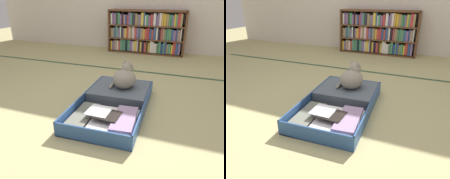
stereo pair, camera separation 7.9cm
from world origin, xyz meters
TOP-DOWN VIEW (x-y plane):
  - ground_plane at (0.00, 0.00)m, footprint 10.00×10.00m
  - tatami_border at (0.00, 1.18)m, footprint 4.80×0.05m
  - bookshelf at (-0.08, 2.23)m, footprint 1.31×0.29m
  - open_suitcase at (0.08, 0.15)m, footprint 0.60×1.00m
  - black_cat at (0.11, 0.34)m, footprint 0.27×0.28m

SIDE VIEW (x-z plane):
  - ground_plane at x=0.00m, z-range 0.00..0.00m
  - tatami_border at x=0.00m, z-range 0.00..0.00m
  - open_suitcase at x=0.08m, z-range -0.01..0.11m
  - black_cat at x=0.11m, z-range 0.08..0.35m
  - bookshelf at x=-0.08m, z-range -0.01..0.71m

